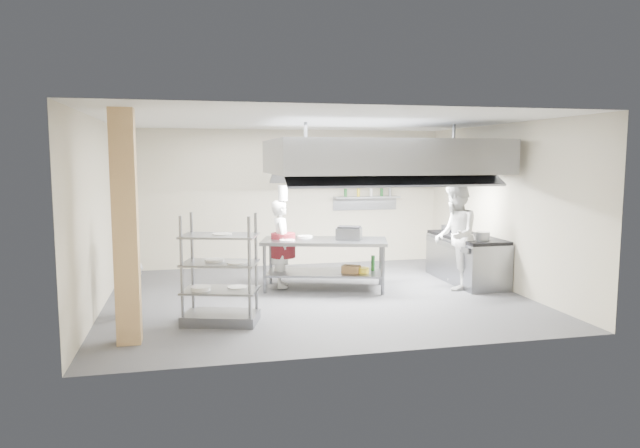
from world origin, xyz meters
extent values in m
plane|color=#303032|center=(0.00, 0.00, 0.00)|extent=(7.00, 7.00, 0.00)
plane|color=silver|center=(0.00, 0.00, 3.00)|extent=(7.00, 7.00, 0.00)
plane|color=#BBAF94|center=(0.00, 3.00, 1.50)|extent=(7.00, 0.00, 7.00)
plane|color=#BBAF94|center=(-3.50, 0.00, 1.50)|extent=(0.00, 6.00, 6.00)
plane|color=#BBAF94|center=(3.50, 0.00, 1.50)|extent=(0.00, 6.00, 6.00)
cube|color=tan|center=(-2.90, -1.90, 1.50)|extent=(0.30, 0.30, 3.00)
cube|color=gray|center=(1.30, 0.40, 2.40)|extent=(4.00, 2.50, 0.60)
cube|color=white|center=(0.40, 0.40, 2.08)|extent=(1.60, 0.12, 0.04)
cube|color=white|center=(2.20, 0.40, 2.08)|extent=(1.60, 0.12, 0.04)
cube|color=gray|center=(1.80, 2.84, 1.50)|extent=(1.50, 0.28, 0.04)
cube|color=gray|center=(0.26, 0.51, 0.88)|extent=(2.41, 1.52, 0.06)
cube|color=gray|center=(0.26, 0.51, 0.30)|extent=(2.22, 1.38, 0.04)
cube|color=gray|center=(3.08, 0.50, 0.42)|extent=(0.80, 2.00, 0.84)
cube|color=black|center=(3.08, 0.50, 0.87)|extent=(0.78, 1.96, 0.06)
imported|color=white|center=(-0.47, 0.86, 0.81)|extent=(0.44, 0.62, 1.61)
imported|color=white|center=(2.60, 0.02, 0.96)|extent=(1.04, 1.15, 1.92)
imported|color=silver|center=(-3.00, -0.59, 0.79)|extent=(0.43, 0.94, 1.58)
cube|color=slate|center=(0.70, 0.42, 1.02)|extent=(0.54, 0.50, 0.22)
cube|color=olive|center=(0.71, 0.28, 0.39)|extent=(0.38, 0.35, 0.14)
cylinder|color=gray|center=(2.98, 0.55, 0.98)|extent=(0.22, 0.22, 0.15)
cylinder|color=silver|center=(-1.70, -1.27, 0.51)|extent=(0.28, 0.28, 0.05)
camera|label=1|loc=(-2.09, -9.44, 2.38)|focal=32.00mm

